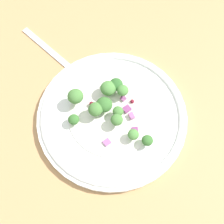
{
  "coord_description": "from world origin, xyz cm",
  "views": [
    {
      "loc": [
        3.6,
        -23.56,
        51.57
      ],
      "look_at": [
        2.87,
        -1.82,
        2.7
      ],
      "focal_mm": 48.65,
      "sensor_mm": 36.0,
      "label": 1
    }
  ],
  "objects_px": {
    "broccoli_floret_0": "(123,90)",
    "broccoli_floret_2": "(95,109)",
    "broccoli_floret_1": "(74,120)",
    "plate": "(112,116)",
    "fork": "(58,58)"
  },
  "relations": [
    {
      "from": "broccoli_floret_0",
      "to": "broccoli_floret_1",
      "type": "distance_m",
      "value": 0.1
    },
    {
      "from": "plate",
      "to": "broccoli_floret_2",
      "type": "bearing_deg",
      "value": 178.82
    },
    {
      "from": "plate",
      "to": "broccoli_floret_2",
      "type": "height_order",
      "value": "broccoli_floret_2"
    },
    {
      "from": "fork",
      "to": "plate",
      "type": "bearing_deg",
      "value": -48.43
    },
    {
      "from": "broccoli_floret_0",
      "to": "broccoli_floret_2",
      "type": "relative_size",
      "value": 0.82
    },
    {
      "from": "plate",
      "to": "broccoli_floret_2",
      "type": "xyz_separation_m",
      "value": [
        -0.03,
        0.0,
        0.03
      ]
    },
    {
      "from": "broccoli_floret_1",
      "to": "plate",
      "type": "bearing_deg",
      "value": 13.86
    },
    {
      "from": "broccoli_floret_1",
      "to": "fork",
      "type": "distance_m",
      "value": 0.15
    },
    {
      "from": "broccoli_floret_2",
      "to": "plate",
      "type": "bearing_deg",
      "value": -1.18
    },
    {
      "from": "broccoli_floret_0",
      "to": "broccoli_floret_2",
      "type": "bearing_deg",
      "value": -140.13
    },
    {
      "from": "plate",
      "to": "fork",
      "type": "distance_m",
      "value": 0.17
    },
    {
      "from": "broccoli_floret_0",
      "to": "broccoli_floret_1",
      "type": "bearing_deg",
      "value": -146.03
    },
    {
      "from": "broccoli_floret_0",
      "to": "broccoli_floret_2",
      "type": "height_order",
      "value": "broccoli_floret_2"
    },
    {
      "from": "plate",
      "to": "broccoli_floret_0",
      "type": "xyz_separation_m",
      "value": [
        0.02,
        0.04,
        0.02
      ]
    },
    {
      "from": "broccoli_floret_2",
      "to": "fork",
      "type": "relative_size",
      "value": 0.17
    }
  ]
}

